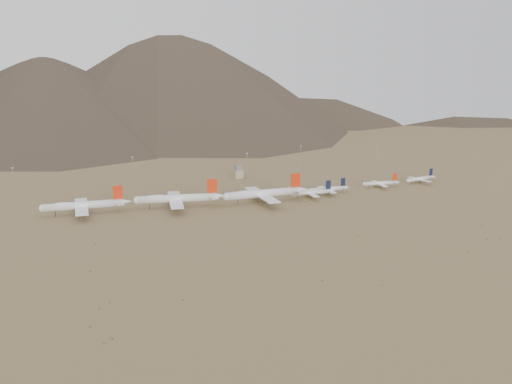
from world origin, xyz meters
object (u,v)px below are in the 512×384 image
object	(u,v)px
narrowbody_b	(328,189)
control_tower	(238,173)
widebody_centre	(177,198)
narrowbody_a	(312,192)
widebody_east	(264,193)
widebody_west	(83,205)

from	to	relation	value
narrowbody_b	control_tower	distance (m)	103.93
widebody_centre	narrowbody_a	size ratio (longest dim) A/B	1.75
narrowbody_b	widebody_east	bearing A→B (deg)	-169.99
narrowbody_b	widebody_west	bearing A→B (deg)	-179.70
widebody_centre	narrowbody_a	bearing A→B (deg)	5.73
widebody_centre	widebody_east	bearing A→B (deg)	2.03
narrowbody_a	widebody_centre	bearing A→B (deg)	-179.34
widebody_west	narrowbody_b	bearing A→B (deg)	1.50
widebody_east	narrowbody_b	xyz separation A→B (m)	(64.38, 9.47, -3.49)
widebody_centre	control_tower	world-z (taller)	widebody_centre
widebody_centre	widebody_east	size ratio (longest dim) A/B	0.97
widebody_east	control_tower	xyz separation A→B (m)	(11.88, 99.16, -2.39)
narrowbody_a	narrowbody_b	distance (m)	20.97
widebody_east	narrowbody_a	bearing A→B (deg)	2.30
widebody_centre	widebody_west	bearing A→B (deg)	-175.47
narrowbody_a	narrowbody_b	xyz separation A→B (m)	(19.57, 7.53, -0.25)
widebody_centre	narrowbody_b	xyz separation A→B (m)	(134.31, 0.83, -3.33)
control_tower	narrowbody_b	bearing A→B (deg)	-59.66
widebody_centre	control_tower	distance (m)	122.04
widebody_centre	control_tower	bearing A→B (deg)	56.96
widebody_east	control_tower	size ratio (longest dim) A/B	6.27
narrowbody_a	widebody_west	bearing A→B (deg)	-179.80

